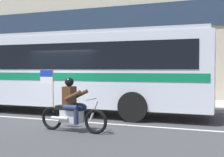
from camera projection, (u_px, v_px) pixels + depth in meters
ground_plane at (61, 117)px, 11.13m from camera, size 60.00×60.00×0.00m
sidewalk_curb at (110, 101)px, 15.89m from camera, size 28.00×3.80×0.15m
lane_center_stripe at (53, 120)px, 10.56m from camera, size 26.60×0.14×0.01m
transit_bus at (68, 67)px, 12.32m from camera, size 11.59×2.72×3.22m
motorcycle_with_rider at (72, 109)px, 8.57m from camera, size 2.20×0.64×1.78m
fire_hydrant at (18, 93)px, 16.23m from camera, size 0.22×0.30×0.75m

